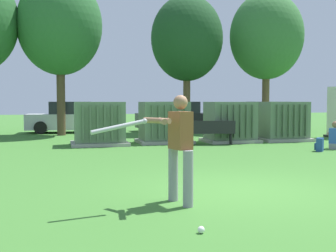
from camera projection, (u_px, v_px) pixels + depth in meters
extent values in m
plane|color=#3D752D|center=(245.00, 190.00, 7.95)|extent=(96.00, 96.00, 0.00)
cube|color=#9E9B93|center=(99.00, 143.00, 16.11)|extent=(2.10, 1.70, 0.12)
cube|color=#607A5B|center=(99.00, 122.00, 16.06)|extent=(1.80, 1.40, 1.50)
cube|color=#52684E|center=(83.00, 123.00, 15.17)|extent=(0.06, 0.12, 1.27)
cube|color=#52684E|center=(90.00, 123.00, 15.23)|extent=(0.06, 0.12, 1.27)
cube|color=#52684E|center=(98.00, 123.00, 15.30)|extent=(0.06, 0.12, 1.27)
cube|color=#52684E|center=(105.00, 123.00, 15.36)|extent=(0.06, 0.12, 1.27)
cube|color=#52684E|center=(112.00, 123.00, 15.42)|extent=(0.06, 0.12, 1.27)
cube|color=#52684E|center=(119.00, 123.00, 15.49)|extent=(0.06, 0.12, 1.27)
cube|color=#9E9B93|center=(164.00, 141.00, 16.98)|extent=(2.10, 1.70, 0.12)
cube|color=#607A5B|center=(164.00, 121.00, 16.93)|extent=(1.80, 1.40, 1.50)
cube|color=#52684E|center=(152.00, 122.00, 16.04)|extent=(0.06, 0.12, 1.27)
cube|color=#52684E|center=(159.00, 122.00, 16.10)|extent=(0.06, 0.12, 1.27)
cube|color=#52684E|center=(166.00, 122.00, 16.16)|extent=(0.06, 0.12, 1.27)
cube|color=#52684E|center=(172.00, 122.00, 16.23)|extent=(0.06, 0.12, 1.27)
cube|color=#52684E|center=(179.00, 122.00, 16.29)|extent=(0.06, 0.12, 1.27)
cube|color=#52684E|center=(185.00, 122.00, 16.35)|extent=(0.06, 0.12, 1.27)
cube|color=#9E9B93|center=(230.00, 140.00, 17.32)|extent=(2.10, 1.70, 0.12)
cube|color=#607A5B|center=(230.00, 120.00, 17.27)|extent=(1.80, 1.40, 1.50)
cube|color=#52684E|center=(222.00, 121.00, 16.38)|extent=(0.06, 0.12, 1.27)
cube|color=#52684E|center=(228.00, 121.00, 16.44)|extent=(0.06, 0.12, 1.27)
cube|color=#52684E|center=(234.00, 121.00, 16.51)|extent=(0.06, 0.12, 1.27)
cube|color=#52684E|center=(241.00, 121.00, 16.57)|extent=(0.06, 0.12, 1.27)
cube|color=#52684E|center=(247.00, 121.00, 16.63)|extent=(0.06, 0.12, 1.27)
cube|color=#52684E|center=(253.00, 121.00, 16.70)|extent=(0.06, 0.12, 1.27)
cube|color=#9E9B93|center=(282.00, 139.00, 17.94)|extent=(2.10, 1.70, 0.12)
cube|color=#607A5B|center=(282.00, 120.00, 17.89)|extent=(1.80, 1.40, 1.50)
cube|color=#52684E|center=(277.00, 121.00, 17.00)|extent=(0.06, 0.12, 1.27)
cube|color=#52684E|center=(283.00, 121.00, 17.06)|extent=(0.06, 0.12, 1.27)
cube|color=#52684E|center=(289.00, 121.00, 17.13)|extent=(0.06, 0.12, 1.27)
cube|color=#52684E|center=(295.00, 121.00, 17.19)|extent=(0.06, 0.12, 1.27)
cube|color=#52684E|center=(300.00, 120.00, 17.25)|extent=(0.06, 0.12, 1.27)
cube|color=#52684E|center=(306.00, 120.00, 17.32)|extent=(0.06, 0.12, 1.27)
cube|color=black|center=(211.00, 133.00, 16.22)|extent=(1.84, 0.76, 0.05)
cube|color=black|center=(212.00, 127.00, 16.03)|extent=(1.77, 0.41, 0.44)
cylinder|color=black|center=(190.00, 139.00, 16.34)|extent=(0.06, 0.06, 0.42)
cylinder|color=black|center=(230.00, 139.00, 16.41)|extent=(0.06, 0.06, 0.42)
cylinder|color=black|center=(191.00, 139.00, 16.06)|extent=(0.06, 0.06, 0.42)
cylinder|color=black|center=(232.00, 139.00, 16.13)|extent=(0.06, 0.06, 0.42)
cylinder|color=gray|center=(188.00, 179.00, 6.65)|extent=(0.16, 0.16, 0.88)
cylinder|color=gray|center=(173.00, 174.00, 7.07)|extent=(0.16, 0.16, 0.88)
cube|color=brown|center=(180.00, 130.00, 6.82)|extent=(0.33, 0.45, 0.60)
sphere|color=#9E7051|center=(181.00, 102.00, 6.79)|extent=(0.23, 0.23, 0.23)
cylinder|color=#9E7051|center=(162.00, 121.00, 6.55)|extent=(0.14, 0.55, 0.09)
cylinder|color=#9E7051|center=(157.00, 121.00, 6.71)|extent=(0.37, 0.50, 0.09)
cylinder|color=#B2B2B7|center=(118.00, 127.00, 6.32)|extent=(0.84, 0.26, 0.21)
sphere|color=#B2B2B7|center=(144.00, 121.00, 6.51)|extent=(0.08, 0.08, 0.08)
sphere|color=white|center=(201.00, 230.00, 5.33)|extent=(0.09, 0.09, 0.09)
cube|color=gray|center=(335.00, 146.00, 14.68)|extent=(0.40, 0.41, 0.20)
cube|color=#3359B2|center=(335.00, 136.00, 14.66)|extent=(0.40, 0.42, 0.52)
sphere|color=brown|center=(335.00, 124.00, 14.64)|extent=(0.22, 0.22, 0.22)
cylinder|color=gray|center=(334.00, 142.00, 14.92)|extent=(0.43, 0.39, 0.13)
cylinder|color=gray|center=(335.00, 142.00, 15.10)|extent=(0.30, 0.28, 0.46)
cylinder|color=brown|center=(330.00, 136.00, 14.98)|extent=(0.37, 0.33, 0.32)
cube|color=#264C8C|center=(320.00, 145.00, 14.07)|extent=(0.36, 0.37, 0.44)
cube|color=navy|center=(316.00, 146.00, 14.14)|extent=(0.20, 0.21, 0.22)
cylinder|color=brown|center=(61.00, 102.00, 20.64)|extent=(0.40, 0.40, 3.25)
ellipsoid|color=#2D6633|center=(60.00, 25.00, 20.43)|extent=(4.00, 4.00, 4.75)
cylinder|color=brown|center=(187.00, 104.00, 22.37)|extent=(0.37, 0.37, 3.02)
ellipsoid|color=#1E4723|center=(187.00, 38.00, 22.17)|extent=(3.72, 3.72, 4.41)
cylinder|color=brown|center=(266.00, 103.00, 22.98)|extent=(0.39, 0.39, 3.15)
ellipsoid|color=#387038|center=(266.00, 36.00, 22.78)|extent=(3.88, 3.88, 4.61)
cube|color=silver|center=(68.00, 121.00, 22.55)|extent=(4.32, 2.01, 0.80)
cube|color=#262B33|center=(71.00, 108.00, 22.54)|extent=(2.21, 1.71, 0.64)
cylinder|color=black|center=(40.00, 128.00, 21.51)|extent=(0.65, 0.27, 0.64)
cylinder|color=black|center=(44.00, 126.00, 23.18)|extent=(0.65, 0.27, 0.64)
cylinder|color=black|center=(93.00, 127.00, 21.96)|extent=(0.65, 0.27, 0.64)
cylinder|color=black|center=(93.00, 125.00, 23.63)|extent=(0.65, 0.27, 0.64)
cube|color=black|center=(175.00, 120.00, 23.96)|extent=(4.32, 2.02, 0.80)
cube|color=#262B33|center=(178.00, 107.00, 23.97)|extent=(2.21, 1.72, 0.64)
cylinder|color=black|center=(157.00, 126.00, 22.75)|extent=(0.66, 0.27, 0.64)
cylinder|color=black|center=(149.00, 125.00, 24.36)|extent=(0.66, 0.27, 0.64)
cylinder|color=black|center=(203.00, 125.00, 23.59)|extent=(0.66, 0.27, 0.64)
cylinder|color=black|center=(191.00, 124.00, 25.20)|extent=(0.66, 0.27, 0.64)
cube|color=gray|center=(266.00, 119.00, 25.79)|extent=(4.40, 2.27, 0.80)
cube|color=#262B33|center=(268.00, 107.00, 25.80)|extent=(2.30, 1.84, 0.64)
cylinder|color=black|center=(255.00, 124.00, 24.52)|extent=(0.66, 0.31, 0.64)
cylinder|color=black|center=(240.00, 123.00, 26.09)|extent=(0.66, 0.31, 0.64)
cylinder|color=black|center=(292.00, 124.00, 25.51)|extent=(0.66, 0.31, 0.64)
cylinder|color=black|center=(275.00, 122.00, 27.08)|extent=(0.66, 0.31, 0.64)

